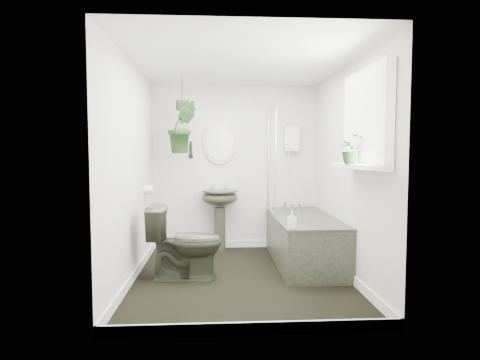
{
  "coord_description": "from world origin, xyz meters",
  "views": [
    {
      "loc": [
        -0.26,
        -4.26,
        1.35
      ],
      "look_at": [
        0.0,
        0.15,
        1.05
      ],
      "focal_mm": 30.0,
      "sensor_mm": 36.0,
      "label": 1
    }
  ],
  "objects": [
    {
      "name": "oval_mirror",
      "position": [
        -0.22,
        1.37,
        1.5
      ],
      "size": [
        0.46,
        0.03,
        0.62
      ],
      "primitive_type": "ellipsoid",
      "color": "beige",
      "rests_on": "wall_back"
    },
    {
      "name": "hanging_pot",
      "position": [
        -0.7,
        0.97,
        1.96
      ],
      "size": [
        0.16,
        0.16,
        0.12
      ],
      "primitive_type": "cylinder",
      "color": "#3A2B21",
      "rests_on": "ceiling"
    },
    {
      "name": "sill_plant",
      "position": [
        0.97,
        -0.67,
        1.38
      ],
      "size": [
        0.25,
        0.22,
        0.27
      ],
      "primitive_type": "imported",
      "rotation": [
        0.0,
        0.0,
        0.06
      ],
      "color": "black",
      "rests_on": "window_sill"
    },
    {
      "name": "skirting",
      "position": [
        0.0,
        0.0,
        0.05
      ],
      "size": [
        2.3,
        2.8,
        0.1
      ],
      "primitive_type": "cube",
      "color": "white",
      "rests_on": "floor"
    },
    {
      "name": "toilet",
      "position": [
        -0.6,
        0.01,
        0.39
      ],
      "size": [
        0.79,
        0.47,
        0.79
      ],
      "primitive_type": "imported",
      "rotation": [
        0.0,
        0.0,
        1.54
      ],
      "color": "#2E3024",
      "rests_on": "floor"
    },
    {
      "name": "bath_screen",
      "position": [
        0.47,
        0.99,
        1.28
      ],
      "size": [
        0.04,
        0.72,
        1.4
      ],
      "primitive_type": null,
      "color": "silver",
      "rests_on": "bathtub"
    },
    {
      "name": "ceiling",
      "position": [
        0.0,
        0.0,
        2.31
      ],
      "size": [
        2.3,
        2.8,
        0.02
      ],
      "primitive_type": "cube",
      "color": "white",
      "rests_on": "ground"
    },
    {
      "name": "window_blinds",
      "position": [
        1.04,
        -0.7,
        1.65
      ],
      "size": [
        0.01,
        0.86,
        0.76
      ],
      "primitive_type": "cube",
      "color": "white",
      "rests_on": "wall_right"
    },
    {
      "name": "window_recess",
      "position": [
        1.09,
        -0.7,
        1.65
      ],
      "size": [
        0.08,
        1.0,
        0.9
      ],
      "primitive_type": "cube",
      "color": "white",
      "rests_on": "wall_right"
    },
    {
      "name": "window_sill",
      "position": [
        1.02,
        -0.7,
        1.23
      ],
      "size": [
        0.18,
        1.0,
        0.04
      ],
      "primitive_type": "cube",
      "color": "white",
      "rests_on": "wall_right"
    },
    {
      "name": "floor",
      "position": [
        0.0,
        0.0,
        -0.01
      ],
      "size": [
        2.3,
        2.8,
        0.02
      ],
      "primitive_type": "cube",
      "color": "black",
      "rests_on": "ground"
    },
    {
      "name": "wall_back",
      "position": [
        0.0,
        1.41,
        1.15
      ],
      "size": [
        2.3,
        0.02,
        2.3
      ],
      "primitive_type": "cube",
      "color": "silver",
      "rests_on": "ground"
    },
    {
      "name": "wall_right",
      "position": [
        1.16,
        0.0,
        1.15
      ],
      "size": [
        0.02,
        2.8,
        2.3
      ],
      "primitive_type": "cube",
      "color": "silver",
      "rests_on": "ground"
    },
    {
      "name": "pedestal_sink",
      "position": [
        -0.22,
        1.24,
        0.42
      ],
      "size": [
        0.56,
        0.5,
        0.84
      ],
      "primitive_type": null,
      "rotation": [
        0.0,
        0.0,
        0.18
      ],
      "color": "#2E3024",
      "rests_on": "floor"
    },
    {
      "name": "hanging_plant",
      "position": [
        -0.7,
        0.97,
        1.68
      ],
      "size": [
        0.44,
        0.39,
        0.67
      ],
      "primitive_type": "imported",
      "rotation": [
        0.0,
        0.0,
        0.28
      ],
      "color": "black",
      "rests_on": "ceiling"
    },
    {
      "name": "shower_box",
      "position": [
        0.8,
        1.34,
        1.55
      ],
      "size": [
        0.2,
        0.1,
        0.35
      ],
      "primitive_type": "cube",
      "color": "white",
      "rests_on": "wall_back"
    },
    {
      "name": "wall_sconce",
      "position": [
        -0.62,
        1.36,
        1.4
      ],
      "size": [
        0.04,
        0.04,
        0.22
      ],
      "primitive_type": "cylinder",
      "color": "black",
      "rests_on": "wall_back"
    },
    {
      "name": "soap_bottle",
      "position": [
        0.51,
        -0.23,
        0.67
      ],
      "size": [
        0.09,
        0.09,
        0.17
      ],
      "primitive_type": "imported",
      "rotation": [
        0.0,
        0.0,
        0.11
      ],
      "color": "black",
      "rests_on": "bathtub"
    },
    {
      "name": "toilet_roll_holder",
      "position": [
        -1.1,
        0.7,
        0.9
      ],
      "size": [
        0.11,
        0.11,
        0.11
      ],
      "primitive_type": "cylinder",
      "rotation": [
        0.0,
        1.57,
        0.0
      ],
      "color": "white",
      "rests_on": "wall_left"
    },
    {
      "name": "wall_left",
      "position": [
        -1.16,
        0.0,
        1.15
      ],
      "size": [
        0.02,
        2.8,
        2.3
      ],
      "primitive_type": "cube",
      "color": "silver",
      "rests_on": "ground"
    },
    {
      "name": "wall_front",
      "position": [
        0.0,
        -1.41,
        1.15
      ],
      "size": [
        2.3,
        0.02,
        2.3
      ],
      "primitive_type": "cube",
      "color": "silver",
      "rests_on": "ground"
    },
    {
      "name": "bathtub",
      "position": [
        0.8,
        0.5,
        0.29
      ],
      "size": [
        0.72,
        1.72,
        0.58
      ],
      "primitive_type": null,
      "color": "#2E3024",
      "rests_on": "floor"
    }
  ]
}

